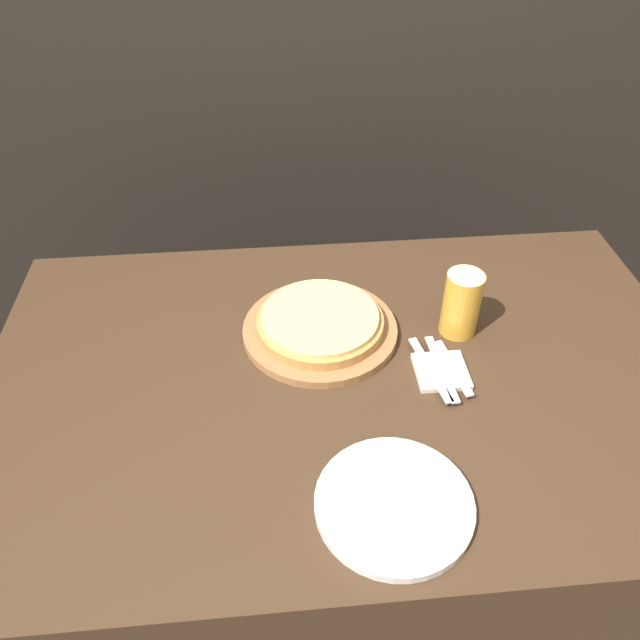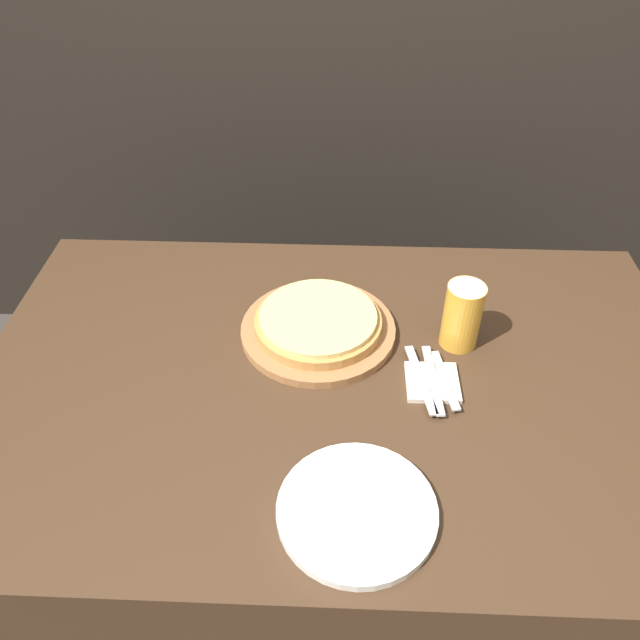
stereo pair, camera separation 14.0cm
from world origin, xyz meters
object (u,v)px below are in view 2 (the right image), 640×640
(beer_glass, at_px, (465,313))
(dinner_knife, at_px, (435,379))
(spoon, at_px, (447,380))
(pizza_on_board, at_px, (320,325))
(dinner_plate, at_px, (359,511))
(fork, at_px, (423,379))

(beer_glass, relative_size, dinner_knife, 0.78)
(spoon, bearing_deg, dinner_knife, 180.00)
(pizza_on_board, bearing_deg, dinner_knife, -31.67)
(dinner_plate, bearing_deg, fork, 66.69)
(dinner_knife, bearing_deg, pizza_on_board, 148.33)
(pizza_on_board, height_order, dinner_plate, pizza_on_board)
(spoon, bearing_deg, fork, 180.00)
(dinner_knife, xyz_separation_m, spoon, (0.02, 0.00, 0.00))
(fork, height_order, spoon, same)
(fork, xyz_separation_m, dinner_knife, (0.02, 0.00, 0.00))
(dinner_plate, height_order, spoon, dinner_plate)
(beer_glass, relative_size, dinner_plate, 0.56)
(beer_glass, relative_size, spoon, 0.91)
(beer_glass, xyz_separation_m, dinner_knife, (-0.07, -0.13, -0.07))
(spoon, bearing_deg, pizza_on_board, 150.76)
(beer_glass, height_order, fork, beer_glass)
(beer_glass, relative_size, fork, 0.78)
(fork, distance_m, spoon, 0.05)
(beer_glass, height_order, dinner_plate, beer_glass)
(dinner_knife, height_order, spoon, same)
(dinner_plate, relative_size, spoon, 1.64)
(pizza_on_board, relative_size, fork, 1.77)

